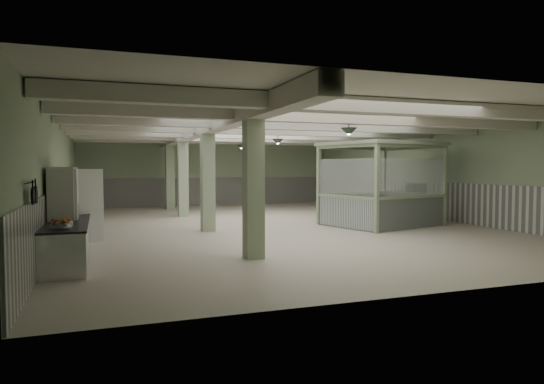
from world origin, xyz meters
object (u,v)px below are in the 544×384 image
object	(u,v)px
prep_counter	(69,237)
walkin_cooler	(65,213)
guard_booth	(381,171)
filing_cabinet	(416,202)

from	to	relation	value
prep_counter	walkin_cooler	xyz separation A→B (m)	(-0.08, 0.32, 0.55)
guard_booth	filing_cabinet	size ratio (longest dim) A/B	2.95
guard_booth	filing_cabinet	distance (m)	2.39
guard_booth	walkin_cooler	bearing A→B (deg)	178.97
prep_counter	filing_cabinet	distance (m)	12.70
walkin_cooler	guard_booth	size ratio (longest dim) A/B	0.50
prep_counter	guard_booth	size ratio (longest dim) A/B	1.24
prep_counter	guard_booth	world-z (taller)	guard_booth
walkin_cooler	filing_cabinet	xyz separation A→B (m)	(12.31, 3.10, -0.27)
prep_counter	walkin_cooler	world-z (taller)	walkin_cooler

